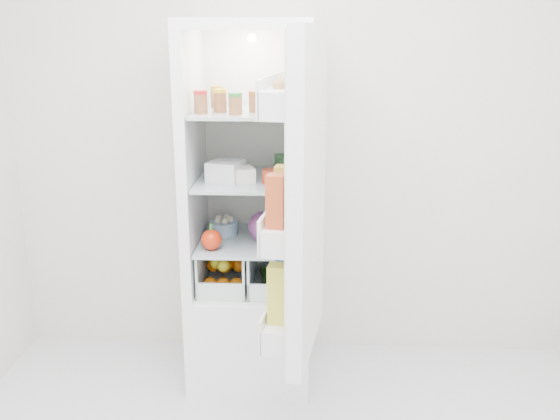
# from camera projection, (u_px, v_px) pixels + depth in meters

# --- Properties ---
(room_walls) EXTENTS (3.02, 3.02, 2.61)m
(room_walls) POSITION_uv_depth(u_px,v_px,m) (278.00, 91.00, 1.72)
(room_walls) COLOR beige
(room_walls) RESTS_ON ground
(refrigerator) EXTENTS (0.60, 0.60, 1.80)m
(refrigerator) POSITION_uv_depth(u_px,v_px,m) (251.00, 250.00, 3.19)
(refrigerator) COLOR white
(refrigerator) RESTS_ON ground
(shelf_low) EXTENTS (0.49, 0.53, 0.01)m
(shelf_low) POSITION_uv_depth(u_px,v_px,m) (250.00, 240.00, 3.11)
(shelf_low) COLOR #A4B7C0
(shelf_low) RESTS_ON refrigerator
(shelf_mid) EXTENTS (0.49, 0.53, 0.02)m
(shelf_mid) POSITION_uv_depth(u_px,v_px,m) (249.00, 180.00, 3.02)
(shelf_mid) COLOR #A4B7C0
(shelf_mid) RESTS_ON refrigerator
(shelf_top) EXTENTS (0.49, 0.53, 0.02)m
(shelf_top) POSITION_uv_depth(u_px,v_px,m) (248.00, 112.00, 2.93)
(shelf_top) COLOR #A4B7C0
(shelf_top) RESTS_ON refrigerator
(crisper_left) EXTENTS (0.23, 0.46, 0.22)m
(crisper_left) POSITION_uv_depth(u_px,v_px,m) (226.00, 264.00, 3.15)
(crisper_left) COLOR silver
(crisper_left) RESTS_ON refrigerator
(crisper_right) EXTENTS (0.23, 0.46, 0.22)m
(crisper_right) POSITION_uv_depth(u_px,v_px,m) (275.00, 265.00, 3.14)
(crisper_right) COLOR silver
(crisper_right) RESTS_ON refrigerator
(condiment_jars) EXTENTS (0.46, 0.34, 0.08)m
(condiment_jars) POSITION_uv_depth(u_px,v_px,m) (245.00, 102.00, 2.86)
(condiment_jars) COLOR #B21919
(condiment_jars) RESTS_ON shelf_top
(squeeze_bottle) EXTENTS (0.06, 0.06, 0.18)m
(squeeze_bottle) POSITION_uv_depth(u_px,v_px,m) (288.00, 88.00, 3.05)
(squeeze_bottle) COLOR white
(squeeze_bottle) RESTS_ON shelf_top
(tub_white) EXTENTS (0.18, 0.18, 0.10)m
(tub_white) POSITION_uv_depth(u_px,v_px,m) (226.00, 171.00, 2.95)
(tub_white) COLOR silver
(tub_white) RESTS_ON shelf_mid
(tub_cream) EXTENTS (0.15, 0.15, 0.07)m
(tub_cream) POSITION_uv_depth(u_px,v_px,m) (241.00, 175.00, 2.95)
(tub_cream) COLOR white
(tub_cream) RESTS_ON shelf_mid
(tin_red) EXTENTS (0.10, 0.10, 0.06)m
(tin_red) POSITION_uv_depth(u_px,v_px,m) (272.00, 176.00, 2.92)
(tin_red) COLOR #B8321B
(tin_red) RESTS_ON shelf_mid
(tub_green) EXTENTS (0.12, 0.15, 0.07)m
(tub_green) POSITION_uv_depth(u_px,v_px,m) (286.00, 163.00, 3.19)
(tub_green) COLOR #3E8941
(tub_green) RESTS_ON shelf_mid
(red_cabbage) EXTENTS (0.15, 0.15, 0.15)m
(red_cabbage) POSITION_uv_depth(u_px,v_px,m) (264.00, 226.00, 3.05)
(red_cabbage) COLOR #4C1C54
(red_cabbage) RESTS_ON shelf_low
(bell_pepper) EXTENTS (0.10, 0.10, 0.10)m
(bell_pepper) POSITION_uv_depth(u_px,v_px,m) (211.00, 240.00, 2.94)
(bell_pepper) COLOR red
(bell_pepper) RESTS_ON shelf_low
(mushroom_bowl) EXTENTS (0.19, 0.19, 0.07)m
(mushroom_bowl) POSITION_uv_depth(u_px,v_px,m) (224.00, 228.00, 3.17)
(mushroom_bowl) COLOR #99BBE4
(mushroom_bowl) RESTS_ON shelf_low
(salad_bag) EXTENTS (0.10, 0.10, 0.10)m
(salad_bag) POSITION_uv_depth(u_px,v_px,m) (286.00, 239.00, 2.95)
(salad_bag) COLOR #ABBE8E
(salad_bag) RESTS_ON shelf_low
(citrus_pile) EXTENTS (0.20, 0.31, 0.16)m
(citrus_pile) POSITION_uv_depth(u_px,v_px,m) (225.00, 271.00, 3.12)
(citrus_pile) COLOR #EA5B0C
(citrus_pile) RESTS_ON refrigerator
(veg_pile) EXTENTS (0.16, 0.30, 0.10)m
(veg_pile) POSITION_uv_depth(u_px,v_px,m) (276.00, 274.00, 3.15)
(veg_pile) COLOR #194517
(veg_pile) RESTS_ON refrigerator
(fridge_door) EXTENTS (0.25, 0.60, 1.30)m
(fridge_door) POSITION_uv_depth(u_px,v_px,m) (300.00, 204.00, 2.45)
(fridge_door) COLOR white
(fridge_door) RESTS_ON refrigerator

